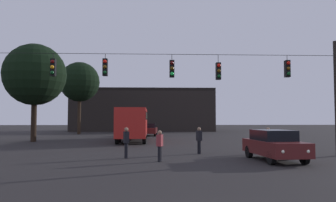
# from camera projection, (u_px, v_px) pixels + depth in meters

# --- Properties ---
(ground_plane) EXTENTS (168.00, 168.00, 0.00)m
(ground_plane) POSITION_uv_depth(u_px,v_px,m) (161.00, 142.00, 30.11)
(ground_plane) COLOR black
(ground_plane) RESTS_ON ground
(overhead_signal_span) EXTENTS (19.63, 0.44, 6.50)m
(overhead_signal_span) POSITION_uv_depth(u_px,v_px,m) (167.00, 88.00, 18.39)
(overhead_signal_span) COLOR black
(overhead_signal_span) RESTS_ON ground
(city_bus) EXTENTS (2.64, 11.02, 3.00)m
(city_bus) POSITION_uv_depth(u_px,v_px,m) (133.00, 121.00, 31.58)
(city_bus) COLOR #B21E19
(city_bus) RESTS_ON ground
(car_near_right) EXTENTS (2.10, 4.43, 1.52)m
(car_near_right) POSITION_uv_depth(u_px,v_px,m) (274.00, 145.00, 16.54)
(car_near_right) COLOR #511919
(car_near_right) RESTS_ON ground
(car_far_left) EXTENTS (2.06, 4.42, 1.52)m
(car_far_left) POSITION_uv_depth(u_px,v_px,m) (149.00, 129.00, 40.80)
(car_far_left) COLOR #511919
(car_far_left) RESTS_ON ground
(pedestrian_crossing_left) EXTENTS (0.34, 0.41, 1.58)m
(pedestrian_crossing_left) POSITION_uv_depth(u_px,v_px,m) (199.00, 139.00, 19.72)
(pedestrian_crossing_left) COLOR black
(pedestrian_crossing_left) RESTS_ON ground
(pedestrian_crossing_center) EXTENTS (0.34, 0.42, 1.63)m
(pedestrian_crossing_center) POSITION_uv_depth(u_px,v_px,m) (126.00, 141.00, 17.53)
(pedestrian_crossing_center) COLOR black
(pedestrian_crossing_center) RESTS_ON ground
(pedestrian_crossing_right) EXTENTS (0.27, 0.38, 1.56)m
(pedestrian_crossing_right) POSITION_uv_depth(u_px,v_px,m) (268.00, 139.00, 20.00)
(pedestrian_crossing_right) COLOR black
(pedestrian_crossing_right) RESTS_ON ground
(pedestrian_near_bus) EXTENTS (0.34, 0.42, 1.51)m
(pedestrian_near_bus) POSITION_uv_depth(u_px,v_px,m) (160.00, 144.00, 16.15)
(pedestrian_near_bus) COLOR black
(pedestrian_near_bus) RESTS_ON ground
(corner_building) EXTENTS (23.74, 8.76, 7.14)m
(corner_building) POSITION_uv_depth(u_px,v_px,m) (143.00, 110.00, 57.78)
(corner_building) COLOR black
(corner_building) RESTS_ON ground
(tree_left_silhouette) EXTENTS (5.43, 5.43, 9.87)m
(tree_left_silhouette) POSITION_uv_depth(u_px,v_px,m) (80.00, 82.00, 45.63)
(tree_left_silhouette) COLOR #2D2116
(tree_left_silhouette) RESTS_ON ground
(tree_behind_building) EXTENTS (5.65, 5.65, 8.96)m
(tree_behind_building) POSITION_uv_depth(u_px,v_px,m) (35.00, 75.00, 30.51)
(tree_behind_building) COLOR black
(tree_behind_building) RESTS_ON ground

